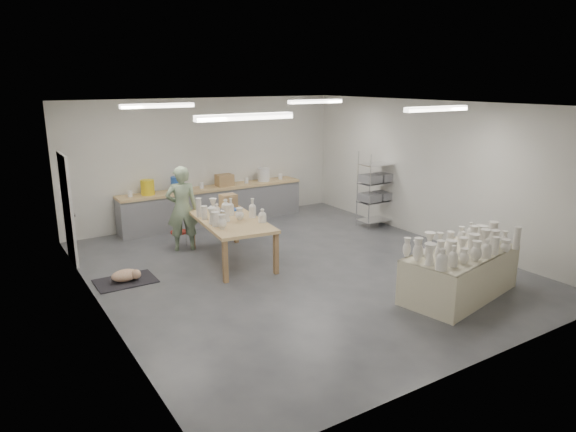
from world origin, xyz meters
TOP-DOWN VIEW (x-y plane):
  - room at (-0.11, 0.08)m, footprint 8.00×8.02m
  - back_counter at (-0.01, 3.68)m, footprint 4.60×0.60m
  - wire_shelf at (3.20, 1.40)m, footprint 0.88×0.48m
  - drying_table at (1.53, -2.47)m, footprint 2.26×1.41m
  - work_table at (-0.83, 1.12)m, footprint 1.34×2.31m
  - rug at (-2.90, 1.02)m, footprint 1.00×0.70m
  - cat at (-2.88, 1.01)m, footprint 0.56×0.47m
  - potter at (-1.38, 2.14)m, footprint 0.73×0.58m
  - red_stool at (-1.38, 2.41)m, footprint 0.46×0.46m

SIDE VIEW (x-z plane):
  - rug at x=-2.90m, z-range 0.00..0.02m
  - cat at x=-2.88m, z-range 0.02..0.22m
  - red_stool at x=-1.38m, z-range 0.13..0.46m
  - drying_table at x=1.53m, z-range -0.12..0.99m
  - back_counter at x=-0.01m, z-range -0.13..1.11m
  - work_table at x=-0.83m, z-range 0.24..1.44m
  - potter at x=-1.38m, z-range 0.00..1.75m
  - wire_shelf at x=3.20m, z-range 0.02..1.82m
  - room at x=-0.11m, z-range 0.56..3.56m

